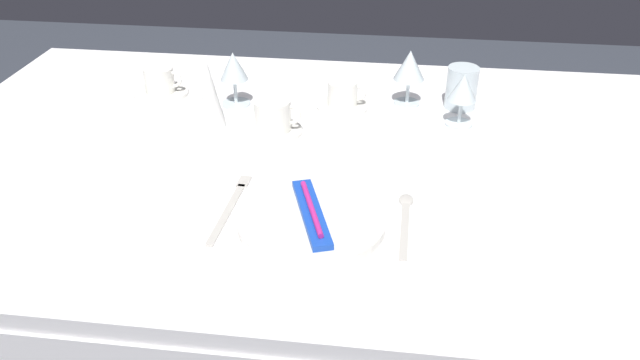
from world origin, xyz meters
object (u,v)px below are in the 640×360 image
coffee_cup_left (160,80)px  drink_tumbler (461,90)px  fork_outer (231,205)px  napkin_folded (209,93)px  wine_glass_right (463,91)px  wine_glass_centre (410,67)px  dinner_plate (312,220)px  toothbrush_package (312,212)px  wine_glass_left (234,70)px  coffee_cup_far (343,93)px  spoon_soup (405,217)px  coffee_cup_right (273,115)px

coffee_cup_left → drink_tumbler: drink_tumbler is taller
fork_outer → napkin_folded: bearing=111.4°
drink_tumbler → wine_glass_right: bearing=-94.5°
wine_glass_centre → napkin_folded: size_ratio=0.84×
dinner_plate → toothbrush_package: 0.02m
fork_outer → drink_tumbler: (0.46, 0.50, 0.04)m
coffee_cup_left → napkin_folded: napkin_folded is taller
fork_outer → wine_glass_left: (-0.10, 0.45, 0.09)m
coffee_cup_left → wine_glass_centre: (0.63, 0.02, 0.06)m
wine_glass_centre → drink_tumbler: size_ratio=1.34×
fork_outer → wine_glass_centre: 0.61m
wine_glass_right → coffee_cup_far: bearing=168.5°
wine_glass_left → fork_outer: bearing=-77.5°
toothbrush_package → spoon_soup: (0.17, 0.04, -0.02)m
fork_outer → coffee_cup_far: coffee_cup_far is taller
coffee_cup_right → toothbrush_package: bearing=-68.5°
dinner_plate → coffee_cup_far: size_ratio=2.85×
spoon_soup → drink_tumbler: bearing=75.5°
toothbrush_package → coffee_cup_right: (-0.13, 0.34, 0.02)m
drink_tumbler → napkin_folded: (-0.58, -0.18, 0.04)m
toothbrush_package → spoon_soup: size_ratio=1.03×
coffee_cup_right → napkin_folded: bearing=174.0°
spoon_soup → coffee_cup_left: (-0.63, 0.48, 0.04)m
dinner_plate → spoon_soup: bearing=13.7°
wine_glass_centre → fork_outer: bearing=-122.9°
fork_outer → coffee_cup_right: bearing=85.5°
dinner_plate → spoon_soup: size_ratio=1.33×
fork_outer → drink_tumbler: bearing=47.7°
fork_outer → drink_tumbler: drink_tumbler is taller
toothbrush_package → wine_glass_left: 0.55m
napkin_folded → coffee_cup_right: bearing=-6.0°
fork_outer → coffee_cup_right: coffee_cup_right is taller
coffee_cup_far → drink_tumbler: drink_tumbler is taller
wine_glass_left → wine_glass_right: bearing=-4.6°
wine_glass_left → napkin_folded: napkin_folded is taller
coffee_cup_right → wine_glass_right: 0.44m
coffee_cup_left → coffee_cup_far: coffee_cup_left is taller
coffee_cup_left → coffee_cup_right: 0.37m
toothbrush_package → coffee_cup_left: coffee_cup_left is taller
toothbrush_package → wine_glass_centre: bearing=72.8°
wine_glass_centre → coffee_cup_right: bearing=-146.9°
fork_outer → coffee_cup_left: (-0.31, 0.48, 0.04)m
coffee_cup_left → wine_glass_right: 0.76m
spoon_soup → coffee_cup_left: 0.79m
wine_glass_right → drink_tumbler: (0.01, 0.10, -0.04)m
spoon_soup → wine_glass_left: (-0.43, 0.44, 0.09)m
fork_outer → dinner_plate: bearing=-12.9°
coffee_cup_far → wine_glass_right: wine_glass_right is taller
spoon_soup → napkin_folded: (-0.45, 0.32, 0.08)m
coffee_cup_left → wine_glass_right: size_ratio=0.77×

